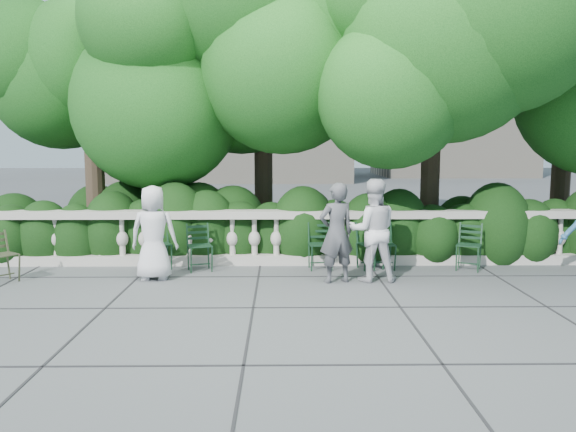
{
  "coord_description": "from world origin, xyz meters",
  "views": [
    {
      "loc": [
        -0.13,
        -8.37,
        2.19
      ],
      "look_at": [
        0.0,
        1.0,
        1.0
      ],
      "focal_mm": 35.0,
      "sensor_mm": 36.0,
      "label": 1
    }
  ],
  "objects_px": {
    "chair_weathered": "(8,284)",
    "person_woman_grey": "(336,233)",
    "chair_a": "(202,273)",
    "person_casual_man": "(372,230)",
    "chair_f": "(374,270)",
    "chair_b": "(161,271)",
    "chair_d": "(384,271)",
    "chair_c": "(322,271)",
    "chair_e": "(467,272)",
    "person_businessman": "(154,233)"
  },
  "relations": [
    {
      "from": "chair_c",
      "to": "person_businessman",
      "type": "xyz_separation_m",
      "value": [
        -2.78,
        -0.56,
        0.77
      ]
    },
    {
      "from": "person_casual_man",
      "to": "chair_c",
      "type": "bearing_deg",
      "value": -42.95
    },
    {
      "from": "person_businessman",
      "to": "chair_b",
      "type": "bearing_deg",
      "value": -87.06
    },
    {
      "from": "chair_c",
      "to": "chair_f",
      "type": "relative_size",
      "value": 1.0
    },
    {
      "from": "chair_a",
      "to": "chair_d",
      "type": "bearing_deg",
      "value": -16.22
    },
    {
      "from": "chair_d",
      "to": "person_woman_grey",
      "type": "relative_size",
      "value": 0.52
    },
    {
      "from": "chair_a",
      "to": "chair_weathered",
      "type": "relative_size",
      "value": 1.0
    },
    {
      "from": "chair_e",
      "to": "person_woman_grey",
      "type": "height_order",
      "value": "person_woman_grey"
    },
    {
      "from": "chair_a",
      "to": "chair_d",
      "type": "height_order",
      "value": "same"
    },
    {
      "from": "chair_c",
      "to": "chair_d",
      "type": "bearing_deg",
      "value": -6.19
    },
    {
      "from": "chair_d",
      "to": "person_woman_grey",
      "type": "bearing_deg",
      "value": -143.04
    },
    {
      "from": "chair_a",
      "to": "chair_b",
      "type": "xyz_separation_m",
      "value": [
        -0.72,
        0.13,
        0.0
      ]
    },
    {
      "from": "chair_b",
      "to": "person_casual_man",
      "type": "distance_m",
      "value": 3.73
    },
    {
      "from": "chair_a",
      "to": "person_woman_grey",
      "type": "distance_m",
      "value": 2.49
    },
    {
      "from": "chair_b",
      "to": "chair_e",
      "type": "distance_m",
      "value": 5.33
    },
    {
      "from": "chair_f",
      "to": "person_businessman",
      "type": "distance_m",
      "value": 3.83
    },
    {
      "from": "chair_c",
      "to": "chair_e",
      "type": "xyz_separation_m",
      "value": [
        2.52,
        -0.09,
        0.0
      ]
    },
    {
      "from": "chair_b",
      "to": "person_businessman",
      "type": "distance_m",
      "value": 0.97
    },
    {
      "from": "chair_b",
      "to": "chair_d",
      "type": "distance_m",
      "value": 3.9
    },
    {
      "from": "person_businessman",
      "to": "chair_weathered",
      "type": "bearing_deg",
      "value": 7.63
    },
    {
      "from": "chair_f",
      "to": "person_woman_grey",
      "type": "distance_m",
      "value": 1.38
    },
    {
      "from": "chair_e",
      "to": "chair_f",
      "type": "relative_size",
      "value": 1.0
    },
    {
      "from": "chair_c",
      "to": "chair_f",
      "type": "height_order",
      "value": "same"
    },
    {
      "from": "chair_b",
      "to": "person_woman_grey",
      "type": "height_order",
      "value": "person_woman_grey"
    },
    {
      "from": "chair_weathered",
      "to": "person_casual_man",
      "type": "bearing_deg",
      "value": -51.93
    },
    {
      "from": "person_businessman",
      "to": "person_casual_man",
      "type": "bearing_deg",
      "value": 178.5
    },
    {
      "from": "chair_d",
      "to": "chair_e",
      "type": "height_order",
      "value": "same"
    },
    {
      "from": "chair_e",
      "to": "person_woman_grey",
      "type": "relative_size",
      "value": 0.52
    },
    {
      "from": "chair_weathered",
      "to": "person_woman_grey",
      "type": "relative_size",
      "value": 0.52
    },
    {
      "from": "chair_d",
      "to": "person_businessman",
      "type": "distance_m",
      "value": 3.99
    },
    {
      "from": "chair_weathered",
      "to": "person_woman_grey",
      "type": "height_order",
      "value": "person_woman_grey"
    },
    {
      "from": "chair_b",
      "to": "chair_c",
      "type": "height_order",
      "value": "same"
    },
    {
      "from": "chair_b",
      "to": "person_woman_grey",
      "type": "relative_size",
      "value": 0.52
    },
    {
      "from": "chair_a",
      "to": "person_casual_man",
      "type": "bearing_deg",
      "value": -29.57
    },
    {
      "from": "chair_weathered",
      "to": "chair_b",
      "type": "bearing_deg",
      "value": -32.31
    },
    {
      "from": "chair_d",
      "to": "person_businessman",
      "type": "height_order",
      "value": "person_businessman"
    },
    {
      "from": "person_woman_grey",
      "to": "chair_weathered",
      "type": "bearing_deg",
      "value": -18.55
    },
    {
      "from": "chair_a",
      "to": "chair_d",
      "type": "distance_m",
      "value": 3.18
    },
    {
      "from": "person_woman_grey",
      "to": "person_casual_man",
      "type": "xyz_separation_m",
      "value": [
        0.59,
        0.1,
        0.03
      ]
    },
    {
      "from": "chair_d",
      "to": "person_businessman",
      "type": "bearing_deg",
      "value": -175.29
    },
    {
      "from": "chair_a",
      "to": "chair_f",
      "type": "xyz_separation_m",
      "value": [
        3.01,
        0.14,
        0.0
      ]
    },
    {
      "from": "chair_b",
      "to": "chair_d",
      "type": "height_order",
      "value": "same"
    },
    {
      "from": "chair_f",
      "to": "chair_b",
      "type": "bearing_deg",
      "value": 162.6
    },
    {
      "from": "chair_d",
      "to": "chair_weathered",
      "type": "distance_m",
      "value": 6.2
    },
    {
      "from": "chair_weathered",
      "to": "chair_c",
      "type": "bearing_deg",
      "value": -43.91
    },
    {
      "from": "chair_b",
      "to": "chair_e",
      "type": "bearing_deg",
      "value": -23.52
    },
    {
      "from": "chair_a",
      "to": "chair_c",
      "type": "relative_size",
      "value": 1.0
    },
    {
      "from": "chair_e",
      "to": "person_woman_grey",
      "type": "distance_m",
      "value": 2.58
    },
    {
      "from": "chair_d",
      "to": "chair_weathered",
      "type": "bearing_deg",
      "value": -175.68
    },
    {
      "from": "chair_b",
      "to": "chair_c",
      "type": "xyz_separation_m",
      "value": [
        2.81,
        -0.03,
        0.0
      ]
    }
  ]
}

